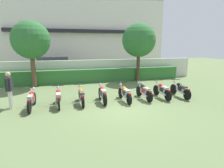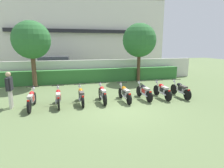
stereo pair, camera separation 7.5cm
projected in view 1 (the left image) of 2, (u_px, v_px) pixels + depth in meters
The scene contains 16 objects.
ground at pixel (121, 110), 8.73m from camera, with size 60.00×60.00×0.00m, color #607547.
building at pixel (81, 35), 23.58m from camera, with size 19.09×6.50×8.33m.
compound_wall at pixel (93, 70), 15.87m from camera, with size 18.14×0.30×1.73m, color silver.
hedge_row at pixel (95, 75), 15.28m from camera, with size 14.51×0.70×1.05m, color #337033.
parked_car at pixel (56, 67), 17.85m from camera, with size 4.62×2.34×1.89m.
tree_near_inspector at pixel (31, 40), 12.84m from camera, with size 2.58×2.58×4.58m.
tree_far_side at pixel (139, 40), 15.06m from camera, with size 2.67×2.67×4.65m.
motorcycle_in_row_0 at pixel (32, 99), 8.84m from camera, with size 0.60×1.95×0.96m.
motorcycle_in_row_1 at pixel (58, 97), 9.19m from camera, with size 0.60×1.82×0.96m.
motorcycle_in_row_2 at pixel (81, 95), 9.56m from camera, with size 0.60×1.85×0.94m.
motorcycle_in_row_3 at pixel (102, 94), 9.84m from camera, with size 0.60×1.84×0.98m.
motorcycle_in_row_4 at pixel (125, 93), 10.03m from camera, with size 0.60×1.86×0.94m.
motorcycle_in_row_5 at pixel (144, 91), 10.39m from camera, with size 0.60×1.84×0.96m.
motorcycle_in_row_6 at pixel (162, 90), 10.63m from camera, with size 0.60×1.87×0.96m.
motorcycle_in_row_7 at pixel (180, 89), 10.87m from camera, with size 0.60×1.94×0.96m.
inspector_person at pixel (9, 87), 8.78m from camera, with size 0.23×0.69×1.74m.
Camera 1 is at (-2.57, -7.91, 2.95)m, focal length 30.28 mm.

